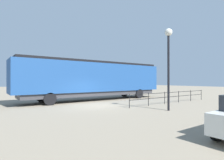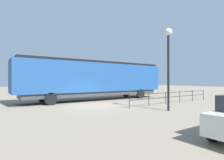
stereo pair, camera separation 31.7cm
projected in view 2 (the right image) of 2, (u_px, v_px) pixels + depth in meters
ground_plane at (96, 106)px, 15.40m from camera, size 120.00×120.00×0.00m
locomotive at (101, 79)px, 20.23m from camera, size 3.16×16.80×4.25m
lamp_post at (168, 51)px, 12.78m from camera, size 0.55×0.55×5.92m
platform_fence at (173, 96)px, 16.92m from camera, size 0.05×10.82×1.12m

